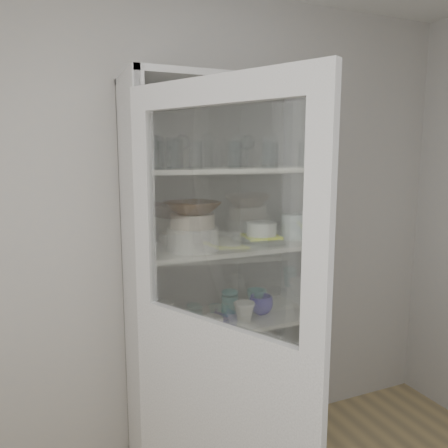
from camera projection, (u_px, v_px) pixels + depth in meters
name	position (u px, v px, depth m)	size (l,w,h in m)	color
wall_back	(175.00, 232.00, 2.43)	(3.60, 0.02, 2.60)	beige
pantry_cabinet	(220.00, 299.00, 2.41)	(1.00, 0.45, 2.10)	#B7B7B7
cupboard_door	(218.00, 378.00, 1.68)	(0.45, 0.82, 2.00)	#B7B7B7
tumbler_0	(156.00, 153.00, 1.96)	(0.07, 0.07, 0.14)	silver
tumbler_1	(165.00, 155.00, 1.95)	(0.06, 0.06, 0.13)	silver
tumbler_2	(195.00, 155.00, 2.06)	(0.06, 0.06, 0.13)	silver
tumbler_3	(235.00, 155.00, 2.10)	(0.06, 0.06, 0.13)	silver
tumbler_4	(268.00, 155.00, 2.18)	(0.06, 0.06, 0.13)	silver
tumbler_5	(270.00, 153.00, 2.16)	(0.08, 0.08, 0.15)	silver
tumbler_6	(305.00, 155.00, 2.24)	(0.06, 0.06, 0.13)	silver
tumbler_7	(149.00, 155.00, 2.08)	(0.06, 0.06, 0.13)	silver
tumbler_8	(176.00, 154.00, 2.15)	(0.07, 0.07, 0.14)	silver
tumbler_9	(174.00, 153.00, 2.09)	(0.07, 0.07, 0.15)	silver
goblet_0	(156.00, 150.00, 2.16)	(0.08, 0.08, 0.18)	silver
goblet_1	(183.00, 149.00, 2.26)	(0.08, 0.08, 0.19)	silver
goblet_2	(235.00, 153.00, 2.35)	(0.07, 0.07, 0.15)	silver
goblet_3	(247.00, 149.00, 2.39)	(0.08, 0.08, 0.19)	silver
plate_stack_front	(193.00, 239.00, 2.16)	(0.26, 0.26, 0.11)	silver
plate_stack_back	(178.00, 237.00, 2.34)	(0.20, 0.20, 0.06)	silver
cream_bowl	(193.00, 221.00, 2.14)	(0.22, 0.22, 0.07)	beige
terracotta_bowl	(193.00, 208.00, 2.13)	(0.25, 0.25, 0.06)	#4C2F18
glass_platter	(261.00, 239.00, 2.38)	(0.33, 0.33, 0.02)	silver
yellow_trivet	(261.00, 236.00, 2.38)	(0.18, 0.18, 0.01)	#FFFE12
white_ramekin	(262.00, 229.00, 2.37)	(0.16, 0.16, 0.07)	silver
grey_bowl_stack	(293.00, 226.00, 2.44)	(0.13, 0.13, 0.14)	silver
mug_blue	(261.00, 305.00, 2.40)	(0.13, 0.13, 0.10)	#1D1C92
mug_teal	(257.00, 299.00, 2.49)	(0.11, 0.11, 0.11)	#1F7F7A
mug_white	(244.00, 312.00, 2.28)	(0.11, 0.11, 0.10)	silver
teal_jar	(230.00, 302.00, 2.43)	(0.09, 0.09, 0.11)	#1F7F7A
measuring_cups	(215.00, 319.00, 2.27)	(0.10, 0.10, 0.04)	silver
white_canister	(165.00, 313.00, 2.25)	(0.10, 0.10, 0.12)	silver
cream_dish	(187.00, 389.00, 2.31)	(0.22, 0.22, 0.07)	beige
tin_box	(250.00, 373.00, 2.50)	(0.22, 0.15, 0.07)	gray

